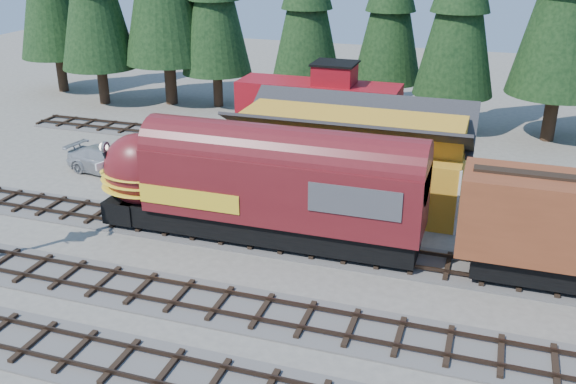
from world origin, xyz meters
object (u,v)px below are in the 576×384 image
(caboose, at_px, (319,111))
(depot, at_px, (352,148))
(pickup_truck_a, at_px, (159,169))
(locomotive, at_px, (248,190))

(caboose, bearing_deg, depot, -62.14)
(depot, height_order, pickup_truck_a, depot)
(depot, xyz_separation_m, pickup_truck_a, (-11.27, -1.27, -2.10))
(locomotive, distance_m, pickup_truck_a, 9.52)
(depot, height_order, locomotive, depot)
(depot, xyz_separation_m, locomotive, (-3.50, -6.50, -0.38))
(depot, bearing_deg, locomotive, -118.27)
(caboose, distance_m, pickup_truck_a, 11.57)
(depot, distance_m, caboose, 8.49)
(pickup_truck_a, bearing_deg, locomotive, -111.86)
(caboose, relative_size, pickup_truck_a, 1.73)
(depot, relative_size, caboose, 1.19)
(depot, relative_size, locomotive, 0.79)
(locomotive, distance_m, caboose, 14.01)
(locomotive, xyz_separation_m, pickup_truck_a, (-7.77, 5.23, -1.72))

